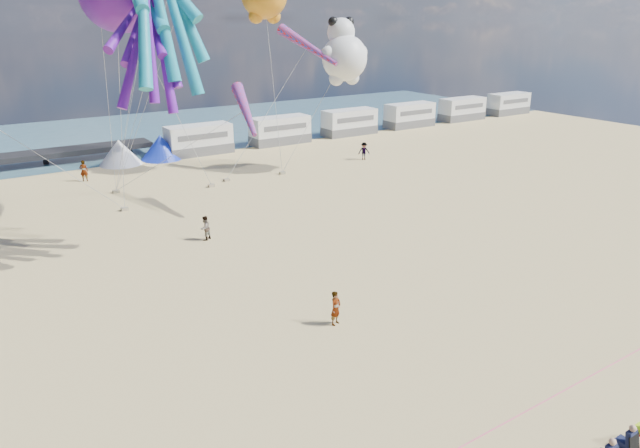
{
  "coord_description": "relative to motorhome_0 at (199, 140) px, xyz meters",
  "views": [
    {
      "loc": [
        -15.2,
        -15.02,
        13.18
      ],
      "look_at": [
        -1.45,
        6.0,
        4.09
      ],
      "focal_mm": 32.0,
      "sensor_mm": 36.0,
      "label": 1
    }
  ],
  "objects": [
    {
      "name": "ground",
      "position": [
        -6.0,
        -40.0,
        -1.5
      ],
      "size": [
        120.0,
        120.0,
        0.0
      ],
      "primitive_type": "plane",
      "color": "#D7BE7C",
      "rests_on": "ground"
    },
    {
      "name": "water",
      "position": [
        -6.0,
        15.0,
        -1.48
      ],
      "size": [
        120.0,
        120.0,
        0.0
      ],
      "primitive_type": "plane",
      "color": "#3D6474",
      "rests_on": "ground"
    },
    {
      "name": "motorhome_0",
      "position": [
        0.0,
        0.0,
        0.0
      ],
      "size": [
        6.6,
        2.5,
        3.0
      ],
      "primitive_type": "cube",
      "color": "silver",
      "rests_on": "ground"
    },
    {
      "name": "motorhome_1",
      "position": [
        9.5,
        0.0,
        0.0
      ],
      "size": [
        6.6,
        2.5,
        3.0
      ],
      "primitive_type": "cube",
      "color": "silver",
      "rests_on": "ground"
    },
    {
      "name": "motorhome_2",
      "position": [
        19.0,
        0.0,
        0.0
      ],
      "size": [
        6.6,
        2.5,
        3.0
      ],
      "primitive_type": "cube",
      "color": "silver",
      "rests_on": "ground"
    },
    {
      "name": "motorhome_3",
      "position": [
        28.5,
        0.0,
        0.0
      ],
      "size": [
        6.6,
        2.5,
        3.0
      ],
      "primitive_type": "cube",
      "color": "silver",
      "rests_on": "ground"
    },
    {
      "name": "motorhome_4",
      "position": [
        38.0,
        0.0,
        0.0
      ],
      "size": [
        6.6,
        2.5,
        3.0
      ],
      "primitive_type": "cube",
      "color": "silver",
      "rests_on": "ground"
    },
    {
      "name": "motorhome_5",
      "position": [
        47.5,
        0.0,
        0.0
      ],
      "size": [
        6.6,
        2.5,
        3.0
      ],
      "primitive_type": "cube",
      "color": "silver",
      "rests_on": "ground"
    },
    {
      "name": "tent_white",
      "position": [
        -8.0,
        0.0,
        -0.3
      ],
      "size": [
        4.0,
        4.0,
        2.4
      ],
      "primitive_type": "cone",
      "color": "white",
      "rests_on": "ground"
    },
    {
      "name": "tent_blue",
      "position": [
        -4.0,
        0.0,
        -0.3
      ],
      "size": [
        4.0,
        4.0,
        2.4
      ],
      "primitive_type": "cone",
      "color": "#1933CC",
      "rests_on": "ground"
    },
    {
      "name": "rope_line",
      "position": [
        -6.0,
        -45.0,
        -1.48
      ],
      "size": [
        34.0,
        0.03,
        0.03
      ],
      "primitive_type": "cylinder",
      "rotation": [
        0.0,
        1.57,
        0.0
      ],
      "color": "#F2338C",
      "rests_on": "ground"
    },
    {
      "name": "standing_person",
      "position": [
        -8.03,
        -36.2,
        -0.68
      ],
      "size": [
        0.7,
        0.58,
        1.64
      ],
      "primitive_type": "imported",
      "rotation": [
        0.0,
        0.0,
        0.37
      ],
      "color": "tan",
      "rests_on": "ground"
    },
    {
      "name": "beachgoer_1",
      "position": [
        -8.9,
        -23.03,
        -0.72
      ],
      "size": [
        0.91,
        0.8,
        1.57
      ],
      "primitive_type": "imported",
      "rotation": [
        0.0,
        0.0,
        3.64
      ],
      "color": "#7F6659",
      "rests_on": "ground"
    },
    {
      "name": "beachgoer_2",
      "position": [
        12.63,
        -11.22,
        -0.64
      ],
      "size": [
        1.04,
        0.96,
        1.73
      ],
      "primitive_type": "imported",
      "rotation": [
        0.0,
        0.0,
        5.83
      ],
      "color": "#7F6659",
      "rests_on": "ground"
    },
    {
      "name": "beachgoer_5",
      "position": [
        -12.21,
        -4.41,
        -0.58
      ],
      "size": [
        1.77,
        1.2,
        1.83
      ],
      "primitive_type": "imported",
      "rotation": [
        0.0,
        0.0,
        2.71
      ],
      "color": "#7F6659",
      "rests_on": "ground"
    },
    {
      "name": "sandbag_a",
      "position": [
        -11.57,
        -14.33,
        -1.39
      ],
      "size": [
        0.5,
        0.35,
        0.22
      ],
      "primitive_type": "cube",
      "color": "gray",
      "rests_on": "ground"
    },
    {
      "name": "sandbag_b",
      "position": [
        -3.84,
        -12.0,
        -1.39
      ],
      "size": [
        0.5,
        0.35,
        0.22
      ],
      "primitive_type": "cube",
      "color": "gray",
      "rests_on": "ground"
    },
    {
      "name": "sandbag_c",
      "position": [
        3.14,
        -11.64,
        -1.39
      ],
      "size": [
        0.5,
        0.35,
        0.22
      ],
      "primitive_type": "cube",
      "color": "gray",
      "rests_on": "ground"
    },
    {
      "name": "sandbag_d",
      "position": [
        -2.03,
        -11.07,
        -1.39
      ],
      "size": [
        0.5,
        0.35,
        0.22
      ],
      "primitive_type": "cube",
      "color": "gray",
      "rests_on": "ground"
    },
    {
      "name": "sandbag_e",
      "position": [
        -10.9,
        -9.39,
        -1.39
      ],
      "size": [
        0.5,
        0.35,
        0.22
      ],
      "primitive_type": "cube",
      "color": "gray",
      "rests_on": "ground"
    },
    {
      "name": "kite_panda",
      "position": [
        8.78,
        -13.1,
        8.43
      ],
      "size": [
        5.16,
        4.9,
        6.78
      ],
      "primitive_type": null,
      "rotation": [
        0.0,
        0.0,
        0.08
      ],
      "color": "white"
    },
    {
      "name": "windsock_mid",
      "position": [
        5.95,
        -11.63,
        9.42
      ],
      "size": [
        3.33,
        6.39,
        6.48
      ],
      "primitive_type": null,
      "rotation": [
        0.0,
        0.0,
        0.38
      ],
      "color": "red"
    },
    {
      "name": "windsock_right",
      "position": [
        -3.67,
        -18.74,
        5.66
      ],
      "size": [
        2.14,
        5.61,
        5.55
      ],
      "primitive_type": null,
      "rotation": [
        0.0,
        0.0,
        -0.23
      ],
      "color": "red"
    }
  ]
}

